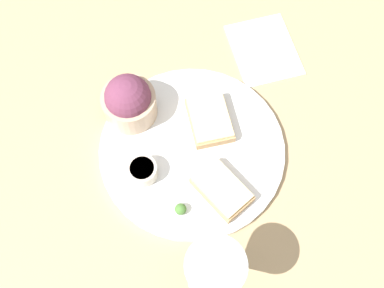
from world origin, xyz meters
The scene contains 9 objects.
ground_plane centered at (0.00, 0.00, 0.00)m, with size 4.00×4.00×0.00m, color tan.
dinner_plate centered at (0.00, 0.00, 0.01)m, with size 0.34×0.34×0.01m.
salad_bowl centered at (0.10, 0.09, 0.06)m, with size 0.10×0.10×0.10m.
sauce_ramekin centered at (-0.03, 0.10, 0.03)m, with size 0.05×0.05×0.03m.
cheese_toast_near centered at (0.04, -0.04, 0.03)m, with size 0.10×0.07×0.03m.
cheese_toast_far centered at (-0.09, -0.03, 0.03)m, with size 0.12×0.10×0.03m.
wine_glass centered at (-0.24, 0.02, 0.11)m, with size 0.09×0.09×0.16m.
garnish centered at (-0.11, 0.05, 0.02)m, with size 0.02×0.02×0.02m.
napkin centered at (0.18, -0.20, 0.00)m, with size 0.16×0.13×0.01m.
Camera 1 is at (-0.33, 0.08, 0.83)m, focal length 45.00 mm.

